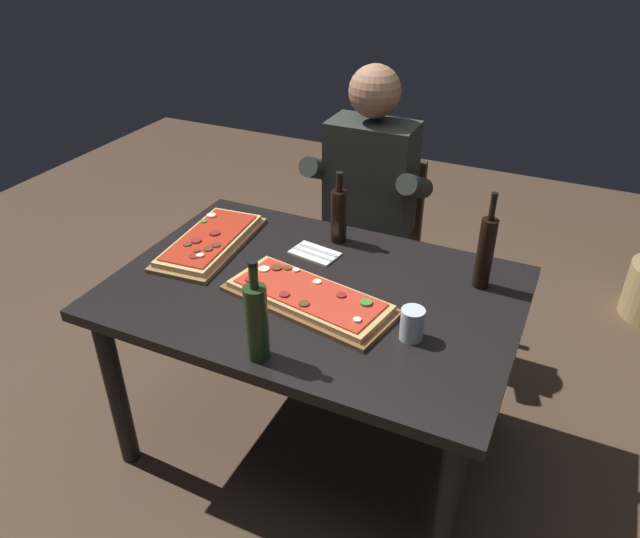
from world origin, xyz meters
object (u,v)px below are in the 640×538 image
tumbler_near_camera (412,326)px  diner_chair (373,239)px  dining_table (314,310)px  pizza_rectangular_front (309,297)px  wine_bottle_dark (257,321)px  oil_bottle_amber (339,215)px  pizza_rectangular_left (210,241)px  seated_diner (366,201)px  vinegar_bottle_green (485,251)px

tumbler_near_camera → diner_chair: (-0.48, 0.98, -0.30)m
dining_table → diner_chair: size_ratio=1.61×
pizza_rectangular_front → wine_bottle_dark: (-0.01, -0.32, 0.11)m
oil_bottle_amber → tumbler_near_camera: (0.45, -0.47, -0.07)m
pizza_rectangular_left → seated_diner: (0.41, 0.64, -0.02)m
oil_bottle_amber → dining_table: bearing=-80.4°
pizza_rectangular_left → tumbler_near_camera: tumbler_near_camera is taller
oil_bottle_amber → tumbler_near_camera: size_ratio=2.75×
wine_bottle_dark → oil_bottle_amber: 0.75m
seated_diner → vinegar_bottle_green: bearing=-37.7°
tumbler_near_camera → diner_chair: size_ratio=0.12×
oil_bottle_amber → vinegar_bottle_green: vinegar_bottle_green is taller
oil_bottle_amber → seated_diner: 0.40m
dining_table → tumbler_near_camera: 0.43m
pizza_rectangular_left → wine_bottle_dark: wine_bottle_dark is taller
pizza_rectangular_front → wine_bottle_dark: wine_bottle_dark is taller
oil_bottle_amber → diner_chair: oil_bottle_amber is taller
diner_chair → seated_diner: seated_diner is taller
dining_table → wine_bottle_dark: wine_bottle_dark is taller
vinegar_bottle_green → seated_diner: bearing=142.3°
pizza_rectangular_left → vinegar_bottle_green: bearing=9.0°
wine_bottle_dark → tumbler_near_camera: (0.38, 0.28, -0.08)m
pizza_rectangular_front → diner_chair: diner_chair is taller
dining_table → vinegar_bottle_green: vinegar_bottle_green is taller
pizza_rectangular_front → pizza_rectangular_left: 0.55m
vinegar_bottle_green → seated_diner: (-0.61, 0.47, -0.14)m
pizza_rectangular_front → tumbler_near_camera: (0.37, -0.04, 0.03)m
oil_bottle_amber → seated_diner: bearing=94.8°
pizza_rectangular_left → wine_bottle_dark: 0.72m
pizza_rectangular_front → oil_bottle_amber: size_ratio=2.15×
dining_table → seated_diner: bearing=97.1°
wine_bottle_dark → vinegar_bottle_green: (0.51, 0.66, 0.01)m
pizza_rectangular_front → dining_table: bearing=104.1°
oil_bottle_amber → vinegar_bottle_green: (0.58, -0.09, 0.02)m
pizza_rectangular_front → pizza_rectangular_left: size_ratio=1.15×
wine_bottle_dark → oil_bottle_amber: (-0.07, 0.75, -0.01)m
pizza_rectangular_left → wine_bottle_dark: size_ratio=1.65×
seated_diner → pizza_rectangular_front: bearing=-82.2°
tumbler_near_camera → vinegar_bottle_green: bearing=71.5°
wine_bottle_dark → tumbler_near_camera: bearing=35.8°
dining_table → wine_bottle_dark: (0.01, -0.40, 0.23)m
wine_bottle_dark → vinegar_bottle_green: vinegar_bottle_green is taller
tumbler_near_camera → dining_table: bearing=162.3°
pizza_rectangular_left → diner_chair: 0.90m
dining_table → diner_chair: bearing=96.1°
oil_bottle_amber → tumbler_near_camera: 0.66m
dining_table → seated_diner: (-0.09, 0.74, 0.10)m
pizza_rectangular_front → oil_bottle_amber: oil_bottle_amber is taller
seated_diner → dining_table: bearing=-82.9°
wine_bottle_dark → tumbler_near_camera: wine_bottle_dark is taller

